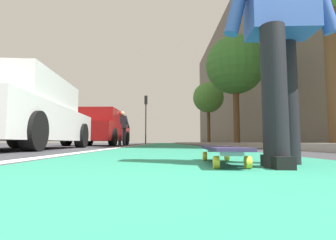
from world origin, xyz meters
The scene contains 13 objects.
ground_plane centered at (10.00, 0.00, 0.00)m, with size 80.00×80.00×0.00m, color #38383D.
bike_lane_paint centered at (24.00, 0.00, 0.00)m, with size 56.00×2.35×0.00m, color #288466.
lane_stripe_white centered at (20.00, 1.32, 0.00)m, with size 52.00×0.16×0.01m, color silver.
sidewalk_curb centered at (18.00, -3.74, 0.06)m, with size 52.00×3.20×0.13m, color #9E9B93.
building_facade centered at (22.00, -6.83, 6.79)m, with size 40.00×1.20×13.58m, color #6F665B.
skateboard centered at (1.29, -0.21, 0.09)m, with size 0.85×0.25×0.11m.
skater_person centered at (1.14, -0.56, 0.94)m, with size 0.45×0.72×1.64m.
parked_car_near centered at (4.92, 3.07, 0.71)m, with size 4.56×2.02×1.48m.
parked_car_mid centered at (10.56, 2.87, 0.73)m, with size 4.31×2.13×1.50m.
traffic_light centered at (23.55, 1.72, 3.13)m, with size 0.33×0.28×4.56m.
street_tree_mid centered at (11.46, -3.34, 3.83)m, with size 2.83×2.83×5.27m.
street_tree_far centered at (18.63, -3.34, 3.52)m, with size 2.32×2.32×4.71m.
pedestrian_distant centered at (10.68, 1.92, 0.85)m, with size 0.42×0.65×1.49m.
Camera 1 is at (-0.38, 0.18, 0.14)m, focal length 27.13 mm.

